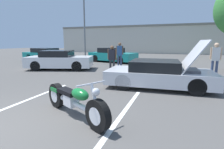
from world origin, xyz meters
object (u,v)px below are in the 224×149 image
(motorcycle, at_px, (74,101))
(spectator_by_show_car, at_px, (112,57))
(parked_car_mid_left_row, at_px, (60,60))
(spectator_midground, at_px, (216,57))
(light_pole, at_px, (85,15))
(show_car_hood_open, at_px, (159,74))
(parked_car_left_row, at_px, (46,55))
(spectator_near_motorcycle, at_px, (120,53))
(parked_car_mid_right_row, at_px, (112,55))

(motorcycle, bearing_deg, spectator_by_show_car, 128.05)
(parked_car_mid_left_row, relative_size, spectator_midground, 2.58)
(light_pole, bearing_deg, show_car_hood_open, -51.15)
(show_car_hood_open, bearing_deg, spectator_by_show_car, 139.83)
(parked_car_left_row, relative_size, parked_car_mid_left_row, 1.08)
(motorcycle, distance_m, parked_car_left_row, 13.81)
(spectator_near_motorcycle, bearing_deg, show_car_hood_open, -57.14)
(light_pole, xyz_separation_m, parked_car_mid_left_row, (3.12, -9.46, -4.25))
(show_car_hood_open, height_order, spectator_by_show_car, show_car_hood_open)
(spectator_near_motorcycle, distance_m, spectator_midground, 5.94)
(parked_car_mid_right_row, height_order, parked_car_left_row, parked_car_mid_right_row)
(light_pole, distance_m, parked_car_mid_left_row, 10.83)
(parked_car_left_row, xyz_separation_m, spectator_midground, (13.48, -3.53, 0.45))
(parked_car_mid_left_row, height_order, spectator_near_motorcycle, spectator_near_motorcycle)
(parked_car_left_row, bearing_deg, parked_car_mid_left_row, -33.88)
(parked_car_mid_right_row, distance_m, parked_car_mid_left_row, 5.54)
(light_pole, xyz_separation_m, spectator_near_motorcycle, (6.55, -7.17, -3.80))
(parked_car_mid_right_row, distance_m, spectator_midground, 8.68)
(spectator_midground, bearing_deg, show_car_hood_open, -129.36)
(show_car_hood_open, xyz_separation_m, spectator_by_show_car, (-2.71, 2.02, 0.41))
(parked_car_mid_left_row, bearing_deg, parked_car_mid_right_row, 52.76)
(show_car_hood_open, bearing_deg, parked_car_mid_right_row, 117.75)
(parked_car_mid_left_row, bearing_deg, spectator_near_motorcycle, 15.98)
(show_car_hood_open, height_order, parked_car_mid_right_row, show_car_hood_open)
(motorcycle, xyz_separation_m, parked_car_left_row, (-9.33, 10.18, 0.18))
(show_car_hood_open, relative_size, parked_car_mid_left_row, 0.93)
(motorcycle, distance_m, spectator_midground, 7.86)
(show_car_hood_open, distance_m, parked_car_mid_left_row, 7.08)
(light_pole, height_order, spectator_midground, light_pole)
(parked_car_left_row, relative_size, spectator_midground, 2.78)
(light_pole, bearing_deg, motorcycle, -62.83)
(parked_car_left_row, distance_m, spectator_midground, 13.94)
(spectator_near_motorcycle, bearing_deg, parked_car_mid_right_row, 118.47)
(parked_car_left_row, relative_size, spectator_by_show_car, 3.04)
(show_car_hood_open, height_order, spectator_midground, show_car_hood_open)
(show_car_hood_open, xyz_separation_m, spectator_near_motorcycle, (-3.16, 4.89, 0.51))
(light_pole, distance_m, parked_car_left_row, 7.07)
(light_pole, xyz_separation_m, show_car_hood_open, (9.71, -12.05, -4.31))
(motorcycle, distance_m, spectator_by_show_car, 5.76)
(light_pole, xyz_separation_m, motorcycle, (8.04, -15.67, -4.44))
(parked_car_mid_left_row, relative_size, spectator_near_motorcycle, 2.58)
(spectator_near_motorcycle, bearing_deg, parked_car_mid_left_row, -146.17)
(parked_car_mid_right_row, bearing_deg, parked_car_mid_left_row, -95.47)
(parked_car_left_row, bearing_deg, parked_car_mid_right_row, 19.46)
(show_car_hood_open, bearing_deg, parked_car_mid_left_row, 155.02)
(spectator_near_motorcycle, bearing_deg, light_pole, 132.43)
(show_car_hood_open, relative_size, parked_car_mid_right_row, 0.92)
(motorcycle, relative_size, spectator_midground, 1.31)
(parked_car_mid_left_row, distance_m, spectator_by_show_car, 3.93)
(parked_car_left_row, relative_size, spectator_near_motorcycle, 2.78)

